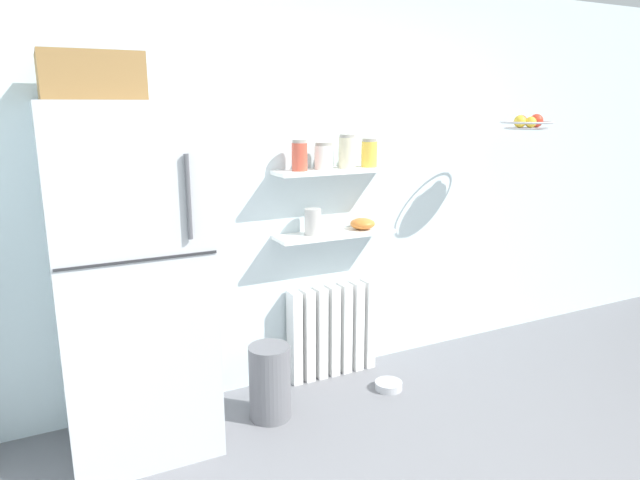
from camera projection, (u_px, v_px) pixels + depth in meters
back_wall at (327, 185)px, 3.78m from camera, size 7.04×0.10×2.60m
refrigerator at (129, 274)px, 2.94m from camera, size 0.74×0.69×2.06m
radiator at (332, 330)px, 3.89m from camera, size 0.63×0.12×0.64m
wall_shelf_lower at (335, 234)px, 3.70m from camera, size 0.81×0.22×0.02m
wall_shelf_upper at (335, 171)px, 3.61m from camera, size 0.81×0.22×0.02m
storage_jar_0 at (300, 156)px, 3.47m from camera, size 0.10×0.10×0.19m
storage_jar_1 at (324, 156)px, 3.55m from camera, size 0.12×0.12×0.17m
storage_jar_2 at (347, 152)px, 3.62m from camera, size 0.11×0.11×0.21m
storage_jar_3 at (369, 153)px, 3.69m from camera, size 0.10×0.10×0.18m
vase at (313, 222)px, 3.61m from camera, size 0.11×0.11×0.17m
shelf_bowl at (363, 224)px, 3.78m from camera, size 0.17×0.17×0.07m
trash_bin at (270, 382)px, 3.36m from camera, size 0.25×0.25×0.45m
pet_food_bowl at (389, 385)px, 3.73m from camera, size 0.18×0.18×0.05m
hanging_fruit_basket at (527, 123)px, 3.80m from camera, size 0.35×0.35×0.10m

